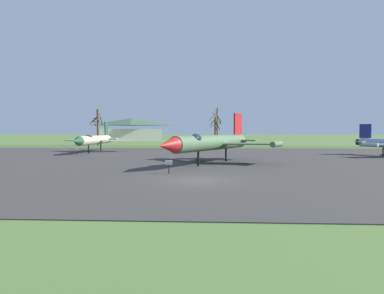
{
  "coord_description": "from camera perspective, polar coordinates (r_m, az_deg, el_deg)",
  "views": [
    {
      "loc": [
        0.67,
        -22.06,
        3.43
      ],
      "look_at": [
        -1.24,
        16.49,
        1.51
      ],
      "focal_mm": 30.04,
      "sensor_mm": 36.0,
      "label": 1
    }
  ],
  "objects": [
    {
      "name": "asphalt_apron",
      "position": [
        37.54,
        1.81,
        -2.36
      ],
      "size": [
        87.86,
        51.07,
        0.05
      ],
      "primitive_type": "cube",
      "color": "#383533",
      "rests_on": "ground"
    },
    {
      "name": "jet_fighter_front_left",
      "position": [
        53.24,
        -17.01,
        1.24
      ],
      "size": [
        11.32,
        14.74,
        5.07
      ],
      "color": "#B7B293",
      "rests_on": "ground"
    },
    {
      "name": "bare_tree_center",
      "position": [
        76.09,
        4.52,
        3.75
      ],
      "size": [
        2.85,
        3.06,
        8.87
      ],
      "color": "brown",
      "rests_on": "ground"
    },
    {
      "name": "ground_plane",
      "position": [
        22.33,
        1.09,
        -5.99
      ],
      "size": [
        600.0,
        600.0,
        0.0
      ],
      "primitive_type": "plane",
      "color": "#4C6B33"
    },
    {
      "name": "info_placard_front_left",
      "position": [
        47.3,
        -19.77,
        -0.7
      ],
      "size": [
        0.58,
        0.28,
        1.0
      ],
      "color": "black",
      "rests_on": "ground"
    },
    {
      "name": "grass_verge_strip",
      "position": [
        69.0,
        2.28,
        0.02
      ],
      "size": [
        147.86,
        12.0,
        0.06
      ],
      "primitive_type": "cube",
      "color": "#41592A",
      "rests_on": "ground"
    },
    {
      "name": "bare_tree_far_left",
      "position": [
        81.21,
        -16.4,
        3.66
      ],
      "size": [
        2.87,
        3.04,
        8.7
      ],
      "color": "brown",
      "rests_on": "ground"
    },
    {
      "name": "bare_tree_left_of_center",
      "position": [
        73.6,
        4.23,
        3.28
      ],
      "size": [
        2.95,
        2.96,
        8.01
      ],
      "color": "brown",
      "rests_on": "ground"
    },
    {
      "name": "jet_fighter_rear_center",
      "position": [
        33.07,
        3.48,
        0.85
      ],
      "size": [
        12.3,
        15.35,
        5.53
      ],
      "color": "#4C6B47",
      "rests_on": "ground"
    },
    {
      "name": "visitor_building",
      "position": [
        113.12,
        -10.65,
        3.02
      ],
      "size": [
        22.83,
        12.15,
        7.85
      ],
      "color": "beige",
      "rests_on": "ground"
    },
    {
      "name": "info_placard_rear_center",
      "position": [
        25.57,
        -4.13,
        -3.28
      ],
      "size": [
        0.6,
        0.35,
        1.1
      ],
      "color": "black",
      "rests_on": "ground"
    }
  ]
}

